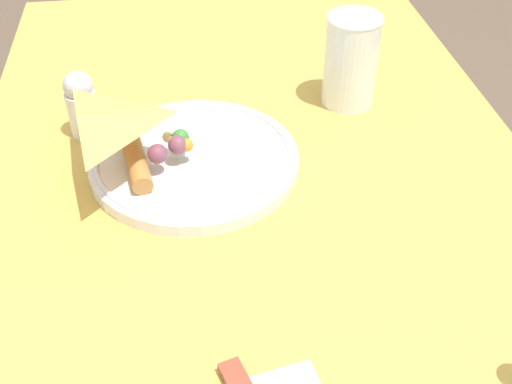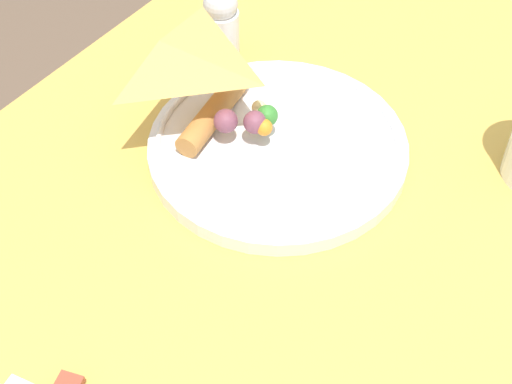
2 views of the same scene
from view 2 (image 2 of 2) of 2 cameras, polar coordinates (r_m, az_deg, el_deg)
dining_table at (r=0.81m, az=3.01°, el=-8.11°), size 1.20×0.69×0.77m
plate_pizza at (r=0.77m, az=1.24°, el=3.62°), size 0.26×0.26×0.05m
salt_shaker at (r=0.87m, az=-2.55°, el=12.05°), size 0.04×0.04×0.09m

